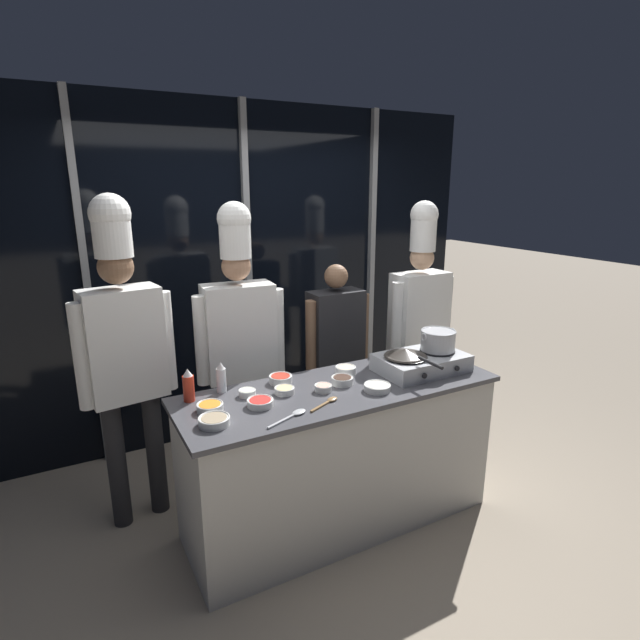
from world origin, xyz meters
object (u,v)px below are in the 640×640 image
object	(u,v)px
prep_bowl_mushrooms	(214,420)
prep_bowl_chili_flakes	(281,378)
prep_bowl_onion	(377,387)
serving_spoon_slotted	(294,414)
chef_head	(124,341)
squeeze_bottle_chili	(188,386)
serving_spoon_solid	(329,401)
chef_line	(419,311)
prep_bowl_bell_pepper	(260,402)
prep_bowl_chicken	(346,370)
chef_sous	(239,332)
squeeze_bottle_clear	(221,378)
portable_stove	(421,362)
frying_pan	(406,353)
prep_bowl_carrots	(210,407)
prep_bowl_shrimp	(323,387)
person_guest	(336,344)
prep_bowl_soy_glaze	(342,380)
stock_pot	(438,340)
prep_bowl_bean_sprouts	(247,392)
prep_bowl_ginger	(284,390)

from	to	relation	value
prep_bowl_mushrooms	prep_bowl_chili_flakes	world-z (taller)	prep_bowl_chili_flakes
prep_bowl_onion	serving_spoon_slotted	size ratio (longest dim) A/B	0.60
serving_spoon_slotted	chef_head	size ratio (longest dim) A/B	0.13
squeeze_bottle_chili	serving_spoon_solid	size ratio (longest dim) A/B	0.86
chef_line	prep_bowl_bell_pepper	bearing A→B (deg)	20.35
prep_bowl_chicken	chef_sous	xyz separation A→B (m)	(-0.50, 0.55, 0.18)
squeeze_bottle_clear	prep_bowl_chili_flakes	xyz separation A→B (m)	(0.36, -0.03, -0.06)
portable_stove	serving_spoon_slotted	bearing A→B (deg)	-168.90
frying_pan	prep_bowl_carrots	bearing A→B (deg)	176.48
portable_stove	prep_bowl_shrimp	world-z (taller)	portable_stove
person_guest	chef_line	distance (m)	0.74
prep_bowl_soy_glaze	chef_line	size ratio (longest dim) A/B	0.07
squeeze_bottle_clear	prep_bowl_bell_pepper	world-z (taller)	squeeze_bottle_clear
stock_pot	serving_spoon_slotted	size ratio (longest dim) A/B	0.95
stock_pot	squeeze_bottle_clear	bearing A→B (deg)	168.41
prep_bowl_onion	person_guest	bearing A→B (deg)	75.40
squeeze_bottle_chili	serving_spoon_slotted	xyz separation A→B (m)	(0.43, -0.44, -0.08)
prep_bowl_onion	serving_spoon_slotted	xyz separation A→B (m)	(-0.56, -0.06, -0.02)
portable_stove	prep_bowl_mushrooms	size ratio (longest dim) A/B	3.52
person_guest	serving_spoon_solid	bearing A→B (deg)	56.54
portable_stove	prep_bowl_soy_glaze	distance (m)	0.56
prep_bowl_bean_sprouts	chef_head	world-z (taller)	chef_head
squeeze_bottle_clear	chef_line	world-z (taller)	chef_line
prep_bowl_bean_sprouts	prep_bowl_onion	world-z (taller)	prep_bowl_onion
prep_bowl_bell_pepper	prep_bowl_ginger	bearing A→B (deg)	26.08
prep_bowl_bell_pepper	chef_head	bearing A→B (deg)	131.47
serving_spoon_slotted	person_guest	size ratio (longest dim) A/B	0.17
prep_bowl_ginger	serving_spoon_solid	distance (m)	0.28
portable_stove	frying_pan	bearing A→B (deg)	-177.98
portable_stove	prep_bowl_carrots	size ratio (longest dim) A/B	3.96
prep_bowl_mushrooms	squeeze_bottle_clear	bearing A→B (deg)	67.03
chef_head	person_guest	bearing A→B (deg)	175.03
prep_bowl_mushrooms	frying_pan	bearing A→B (deg)	4.12
stock_pot	squeeze_bottle_clear	size ratio (longest dim) A/B	1.36
serving_spoon_slotted	chef_line	distance (m)	1.73
person_guest	prep_bowl_shrimp	bearing A→B (deg)	53.98
prep_bowl_bean_sprouts	prep_bowl_onion	bearing A→B (deg)	-22.72
serving_spoon_solid	chef_head	world-z (taller)	chef_head
frying_pan	chef_head	distance (m)	1.70
prep_bowl_mushrooms	squeeze_bottle_chili	bearing A→B (deg)	96.08
serving_spoon_solid	portable_stove	bearing A→B (deg)	10.41
prep_bowl_bell_pepper	chef_line	bearing A→B (deg)	21.88
squeeze_bottle_chili	prep_bowl_bell_pepper	bearing A→B (deg)	-38.02
prep_bowl_chili_flakes	serving_spoon_solid	xyz separation A→B (m)	(0.12, -0.38, -0.02)
prep_bowl_chicken	prep_bowl_chili_flakes	xyz separation A→B (m)	(-0.42, 0.06, -0.00)
prep_bowl_bean_sprouts	chef_sous	xyz separation A→B (m)	(0.16, 0.57, 0.18)
stock_pot	prep_bowl_onion	size ratio (longest dim) A/B	1.59
stock_pot	prep_bowl_ginger	size ratio (longest dim) A/B	2.15
prep_bowl_chicken	serving_spoon_slotted	xyz separation A→B (m)	(-0.54, -0.38, -0.02)
frying_pan	chef_head	size ratio (longest dim) A/B	0.23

